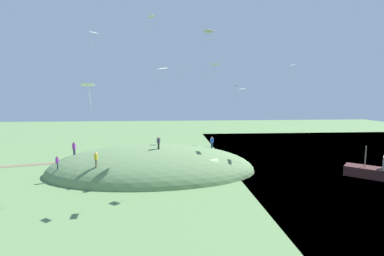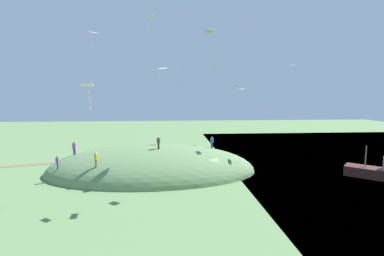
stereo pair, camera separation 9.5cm
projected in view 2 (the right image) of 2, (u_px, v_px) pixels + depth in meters
ground_plane at (207, 177)px, 35.65m from camera, size 160.00×160.00×0.00m
grass_hill at (152, 172)px, 38.06m from camera, size 28.30×16.23×7.34m
dirt_path at (48, 163)px, 42.52m from camera, size 15.60×5.31×0.04m
person_on_hilltop at (158, 141)px, 35.65m from camera, size 0.63×0.63×1.62m
person_walking_path at (212, 141)px, 39.91m from camera, size 0.52×0.52×1.65m
person_near_shore at (96, 157)px, 31.81m from camera, size 0.47×0.47×1.81m
person_with_child at (57, 161)px, 33.33m from camera, size 0.53×0.53×1.59m
person_watching_kites at (74, 147)px, 37.02m from camera, size 0.64×0.64×1.75m
kite_0 at (206, 72)px, 40.24m from camera, size 1.03×0.85×1.26m
kite_1 at (294, 66)px, 38.03m from camera, size 0.86×1.19×2.21m
kite_2 at (209, 31)px, 34.58m from camera, size 1.45×1.33×1.41m
kite_3 at (151, 17)px, 29.74m from camera, size 0.68×0.96×1.55m
kite_5 at (182, 72)px, 26.86m from camera, size 0.91×1.21×1.21m
kite_6 at (87, 87)px, 17.59m from camera, size 0.80×0.60×1.73m
kite_7 at (215, 65)px, 29.99m from camera, size 1.17×1.14×1.60m
kite_8 at (162, 69)px, 26.14m from camera, size 1.12×1.08×1.13m
kite_9 at (242, 89)px, 37.46m from camera, size 1.00×1.23×1.36m
kite_10 at (93, 33)px, 26.21m from camera, size 0.93×0.95×1.39m
kite_12 at (236, 86)px, 42.29m from camera, size 0.90×1.12×1.57m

